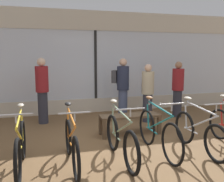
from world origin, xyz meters
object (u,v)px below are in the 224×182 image
display_bench (130,118)px  customer_near_rack (148,92)px  customer_near_bench (42,89)px  bicycle_center_left (121,139)px  bicycle_far_left (21,147)px  customer_by_window (178,87)px  bicycle_right (199,133)px  customer_mid_floor (122,87)px  bicycle_left (72,144)px  bicycle_center_right (158,133)px

display_bench → customer_near_rack: size_ratio=0.88×
customer_near_bench → bicycle_center_left: bearing=-66.2°
bicycle_far_left → customer_by_window: size_ratio=1.04×
customer_near_rack → bicycle_center_left: bearing=-123.5°
customer_by_window → bicycle_right: bearing=-112.4°
bicycle_center_left → customer_mid_floor: bearing=71.3°
display_bench → customer_near_bench: 2.53m
bicycle_right → customer_by_window: size_ratio=1.02×
bicycle_left → bicycle_right: 2.39m
bicycle_center_left → bicycle_center_right: 0.78m
bicycle_right → customer_mid_floor: customer_mid_floor is taller
bicycle_far_left → bicycle_center_right: bicycle_center_right is taller
customer_mid_floor → customer_near_bench: bearing=176.5°
bicycle_center_right → display_bench: 1.24m
bicycle_left → customer_near_bench: size_ratio=0.98×
bicycle_center_left → bicycle_far_left: bearing=177.8°
customer_near_rack → customer_near_bench: customer_near_bench is taller
bicycle_left → customer_by_window: customer_by_window is taller
bicycle_far_left → customer_by_window: 4.96m
bicycle_right → customer_near_rack: size_ratio=1.05×
customer_near_bench → customer_mid_floor: bearing=-3.5°
customer_near_bench → bicycle_center_right: bearing=-53.7°
bicycle_center_left → bicycle_right: (1.55, -0.02, -0.01)m
bicycle_center_right → customer_near_rack: customer_near_rack is taller
display_bench → customer_mid_floor: (0.27, 1.41, 0.56)m
customer_near_rack → customer_mid_floor: bearing=140.9°
bicycle_right → customer_near_bench: size_ratio=0.95×
customer_near_rack → customer_mid_floor: customer_mid_floor is taller
bicycle_center_left → display_bench: bearing=63.9°
display_bench → bicycle_left: bearing=-138.6°
customer_near_rack → bicycle_far_left: bearing=-144.9°
bicycle_far_left → customer_by_window: (4.25, 2.50, 0.50)m
bicycle_far_left → bicycle_left: bicycle_far_left is taller
bicycle_center_left → customer_near_bench: size_ratio=0.99×
bicycle_left → bicycle_far_left: bearing=177.0°
bicycle_right → customer_near_bench: (-2.82, 2.90, 0.56)m
bicycle_left → bicycle_center_right: bicycle_center_right is taller
bicycle_center_left → bicycle_center_right: (0.77, 0.12, 0.02)m
bicycle_left → customer_near_rack: customer_near_rack is taller
bicycle_far_left → display_bench: bearing=29.2°
bicycle_right → bicycle_center_left: bearing=179.4°
bicycle_far_left → display_bench: 2.64m
display_bench → customer_near_rack: bearing=47.7°
bicycle_left → bicycle_center_right: bearing=3.4°
bicycle_far_left → bicycle_center_left: bicycle_far_left is taller
bicycle_far_left → bicycle_right: bicycle_far_left is taller
bicycle_center_right → customer_near_rack: (0.75, 2.17, 0.43)m
bicycle_center_right → customer_by_window: 3.10m
display_bench → customer_by_window: (1.95, 1.22, 0.51)m
bicycle_center_right → customer_near_rack: 2.33m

